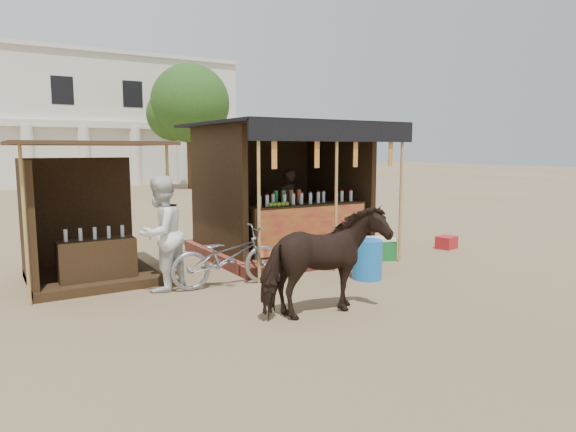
# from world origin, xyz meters

# --- Properties ---
(ground) EXTENTS (120.00, 120.00, 0.00)m
(ground) POSITION_xyz_m (0.00, 0.00, 0.00)
(ground) COLOR #846B4C
(ground) RESTS_ON ground
(main_stall) EXTENTS (3.60, 3.61, 2.78)m
(main_stall) POSITION_xyz_m (1.01, 3.36, 1.02)
(main_stall) COLOR brown
(main_stall) RESTS_ON ground
(secondary_stall) EXTENTS (2.40, 2.40, 2.38)m
(secondary_stall) POSITION_xyz_m (-3.17, 3.24, 0.85)
(secondary_stall) COLOR #362313
(secondary_stall) RESTS_ON ground
(cow) EXTENTS (1.78, 0.82, 1.49)m
(cow) POSITION_xyz_m (-0.66, -0.43, 0.75)
(cow) COLOR black
(cow) RESTS_ON ground
(motorbike) EXTENTS (1.94, 0.84, 0.99)m
(motorbike) POSITION_xyz_m (-1.15, 1.65, 0.49)
(motorbike) COLOR gray
(motorbike) RESTS_ON ground
(bystander) EXTENTS (1.13, 1.08, 1.84)m
(bystander) POSITION_xyz_m (-2.13, 2.00, 0.92)
(bystander) COLOR white
(bystander) RESTS_ON ground
(blue_barrel) EXTENTS (0.68, 0.68, 0.69)m
(blue_barrel) POSITION_xyz_m (1.14, 0.81, 0.35)
(blue_barrel) COLOR blue
(blue_barrel) RESTS_ON ground
(red_crate) EXTENTS (0.52, 0.45, 0.28)m
(red_crate) POSITION_xyz_m (4.49, 2.00, 0.14)
(red_crate) COLOR #AD1C21
(red_crate) RESTS_ON ground
(cooler) EXTENTS (0.75, 0.62, 0.46)m
(cooler) POSITION_xyz_m (2.37, 1.91, 0.23)
(cooler) COLOR #176A2B
(cooler) RESTS_ON ground
(background_building) EXTENTS (26.00, 7.45, 8.18)m
(background_building) POSITION_xyz_m (-2.00, 29.94, 3.98)
(background_building) COLOR silver
(background_building) RESTS_ON ground
(tree) EXTENTS (4.50, 4.40, 7.00)m
(tree) POSITION_xyz_m (5.81, 22.14, 4.63)
(tree) COLOR #382314
(tree) RESTS_ON ground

